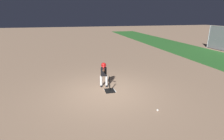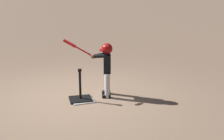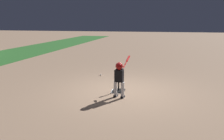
{
  "view_description": "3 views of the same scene",
  "coord_description": "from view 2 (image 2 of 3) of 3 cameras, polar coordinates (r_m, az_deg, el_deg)",
  "views": [
    {
      "loc": [
        6.67,
        -1.45,
        3.15
      ],
      "look_at": [
        -0.52,
        0.39,
        0.81
      ],
      "focal_mm": 28.0,
      "sensor_mm": 36.0,
      "label": 1
    },
    {
      "loc": [
        0.74,
        6.13,
        2.33
      ],
      "look_at": [
        -0.76,
        0.18,
        0.6
      ],
      "focal_mm": 50.0,
      "sensor_mm": 36.0,
      "label": 2
    },
    {
      "loc": [
        -7.16,
        -1.2,
        2.36
      ],
      "look_at": [
        -0.78,
        0.25,
        0.9
      ],
      "focal_mm": 35.0,
      "sensor_mm": 36.0,
      "label": 3
    }
  ],
  "objects": [
    {
      "name": "home_plate",
      "position": [
        6.43,
        -5.46,
        -5.47
      ],
      "size": [
        0.47,
        0.47,
        0.02
      ],
      "primitive_type": "cube",
      "rotation": [
        0.0,
        0.0,
        0.08
      ],
      "color": "white",
      "rests_on": "ground_plane"
    },
    {
      "name": "batter_child",
      "position": [
        6.46,
        -1.24,
        1.33
      ],
      "size": [
        1.0,
        0.4,
        1.23
      ],
      "color": "silver",
      "rests_on": "ground_plane"
    },
    {
      "name": "ground_plane",
      "position": [
        6.6,
        -6.78,
        -5.03
      ],
      "size": [
        90.0,
        90.0,
        0.0
      ],
      "primitive_type": "plane",
      "color": "#93755B"
    },
    {
      "name": "batting_tee",
      "position": [
        6.42,
        -5.79,
        -4.79
      ],
      "size": [
        0.45,
        0.4,
        0.66
      ],
      "color": "black",
      "rests_on": "ground_plane"
    }
  ]
}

